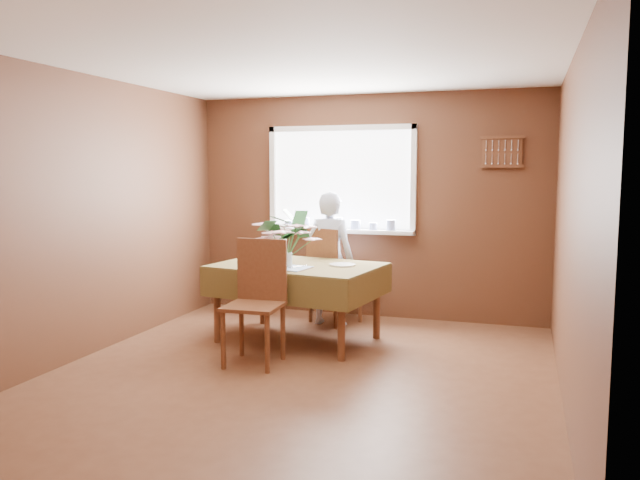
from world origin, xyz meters
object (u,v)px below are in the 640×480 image
(chair_near, at_px, (257,297))
(seated_woman, at_px, (330,258))
(dining_table, at_px, (298,274))
(flower_bouquet, at_px, (287,235))
(chair_far, at_px, (330,272))

(chair_near, height_order, seated_woman, seated_woman)
(dining_table, height_order, chair_near, chair_near)
(chair_near, bearing_deg, flower_bouquet, 81.83)
(chair_far, distance_m, flower_bouquet, 1.04)
(dining_table, bearing_deg, flower_bouquet, -95.49)
(flower_bouquet, bearing_deg, chair_far, 81.19)
(dining_table, height_order, chair_far, chair_far)
(seated_woman, bearing_deg, chair_near, 83.82)
(chair_near, distance_m, flower_bouquet, 0.74)
(dining_table, relative_size, chair_far, 1.61)
(chair_near, bearing_deg, seated_woman, 79.29)
(chair_far, bearing_deg, dining_table, 109.90)
(seated_woman, distance_m, flower_bouquet, 0.95)
(chair_near, xyz_separation_m, seated_woman, (0.21, 1.45, 0.15))
(chair_far, relative_size, chair_near, 0.98)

